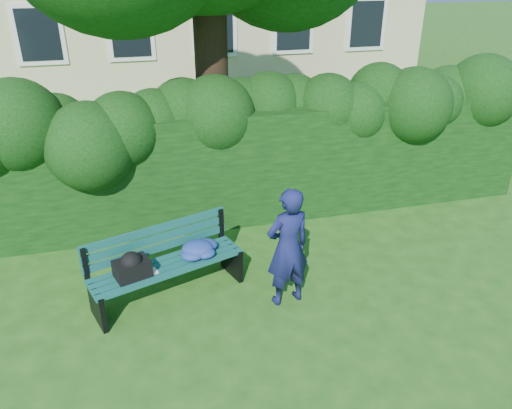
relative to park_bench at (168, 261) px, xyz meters
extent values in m
plane|color=#225516|center=(1.22, -0.24, -0.50)|extent=(80.00, 80.00, 0.00)
cube|color=white|center=(-2.38, 9.74, 1.50)|extent=(1.30, 0.08, 1.60)
cube|color=black|center=(-2.38, 9.70, 1.50)|extent=(1.05, 0.04, 1.35)
cube|color=white|center=(0.02, 9.74, 1.50)|extent=(1.30, 0.08, 1.60)
cube|color=black|center=(0.02, 9.70, 1.50)|extent=(1.05, 0.04, 1.35)
cube|color=white|center=(2.42, 9.74, 1.50)|extent=(1.30, 0.08, 1.60)
cube|color=black|center=(2.42, 9.70, 1.50)|extent=(1.05, 0.04, 1.35)
cube|color=white|center=(4.82, 9.74, 1.50)|extent=(1.30, 0.08, 1.60)
cube|color=black|center=(4.82, 9.70, 1.50)|extent=(1.05, 0.04, 1.35)
cube|color=white|center=(7.22, 9.74, 1.50)|extent=(1.30, 0.08, 1.60)
cube|color=black|center=(7.22, 9.70, 1.50)|extent=(1.05, 0.04, 1.35)
cube|color=black|center=(1.22, 1.96, 0.40)|extent=(10.00, 1.00, 1.80)
cylinder|color=black|center=(1.03, 2.34, 1.84)|extent=(0.50, 0.50, 4.67)
cube|color=#0D4544|center=(0.04, -0.22, -0.05)|extent=(1.85, 0.70, 0.04)
cube|color=#0D4544|center=(0.01, -0.11, -0.05)|extent=(1.85, 0.70, 0.04)
cube|color=#0D4544|center=(-0.03, 0.01, -0.05)|extent=(1.85, 0.70, 0.04)
cube|color=#0D4544|center=(-0.07, 0.12, -0.05)|extent=(1.85, 0.70, 0.04)
cube|color=#0D4544|center=(-0.10, 0.20, 0.08)|extent=(1.83, 0.64, 0.10)
cube|color=#0D4544|center=(-0.10, 0.21, 0.21)|extent=(1.83, 0.64, 0.10)
cube|color=#0D4544|center=(-0.10, 0.22, 0.34)|extent=(1.83, 0.64, 0.10)
cube|color=black|center=(-0.87, -0.34, -0.28)|extent=(0.22, 0.49, 0.44)
cube|color=black|center=(-0.96, -0.09, 0.15)|extent=(0.08, 0.08, 0.45)
cube|color=black|center=(-0.86, -0.39, -0.06)|extent=(0.19, 0.42, 0.05)
cube|color=black|center=(0.85, 0.24, -0.28)|extent=(0.22, 0.49, 0.44)
cube|color=black|center=(0.76, 0.49, 0.15)|extent=(0.08, 0.08, 0.45)
cube|color=black|center=(0.86, 0.19, -0.06)|extent=(0.19, 0.42, 0.05)
cube|color=white|center=(-0.23, -0.18, -0.02)|extent=(0.21, 0.18, 0.02)
cube|color=black|center=(-0.43, -0.19, 0.08)|extent=(0.47, 0.40, 0.21)
imported|color=#161A4F|center=(1.39, -0.50, 0.27)|extent=(0.62, 0.47, 1.54)
camera|label=1|loc=(-0.26, -5.32, 3.36)|focal=35.00mm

